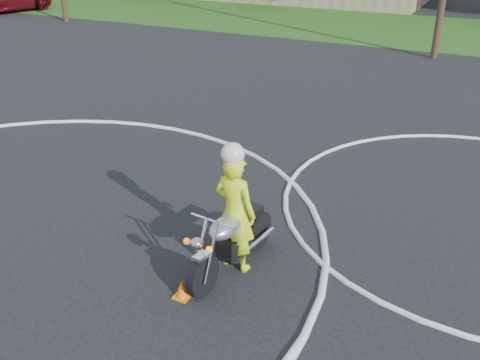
% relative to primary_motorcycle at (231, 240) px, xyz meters
% --- Properties ---
extents(grass_strip, '(120.00, 10.00, 0.02)m').
position_rel_primary_motorcycle_xyz_m(grass_strip, '(-4.39, 23.06, -0.56)').
color(grass_strip, '#1E4714').
rests_on(grass_strip, ground).
extents(course_markings, '(19.05, 19.05, 0.12)m').
position_rel_primary_motorcycle_xyz_m(course_markings, '(-2.22, 0.41, -0.57)').
color(course_markings, silver).
rests_on(course_markings, ground).
extents(primary_motorcycle, '(0.79, 2.25, 1.18)m').
position_rel_primary_motorcycle_xyz_m(primary_motorcycle, '(0.00, 0.00, 0.00)').
color(primary_motorcycle, black).
rests_on(primary_motorcycle, ground).
extents(rider_primary_grp, '(0.78, 0.56, 2.20)m').
position_rel_primary_motorcycle_xyz_m(rider_primary_grp, '(0.00, 0.14, 0.48)').
color(rider_primary_grp, '#D1F71A').
rests_on(rider_primary_grp, ground).
extents(traffic_cones, '(18.21, 9.46, 0.30)m').
position_rel_primary_motorcycle_xyz_m(traffic_cones, '(-0.59, -0.76, -0.44)').
color(traffic_cones, orange).
rests_on(traffic_cones, ground).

